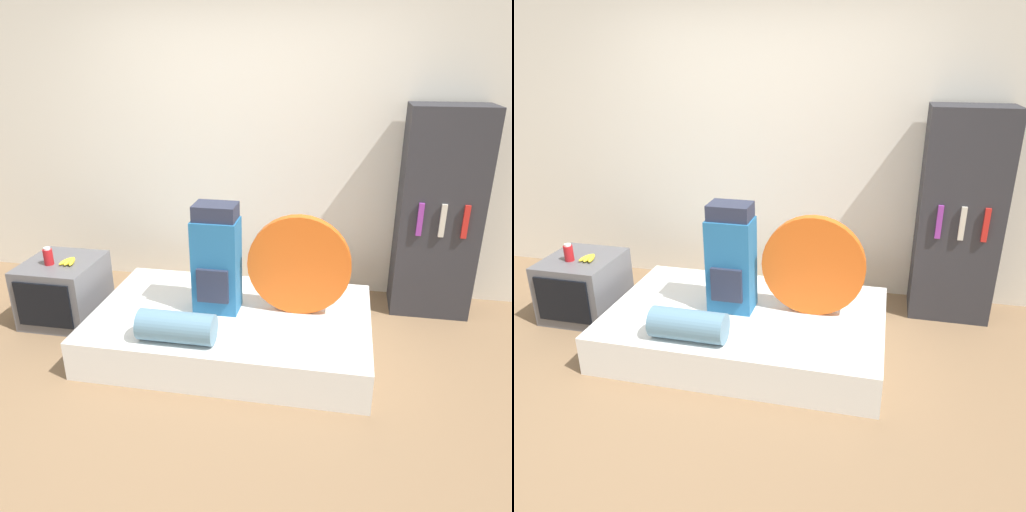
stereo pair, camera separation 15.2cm
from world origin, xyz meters
TOP-DOWN VIEW (x-y plane):
  - ground_plane at (0.00, 0.00)m, footprint 16.00×16.00m
  - wall_back at (0.00, 1.70)m, footprint 8.00×0.05m
  - bed at (0.12, 0.55)m, footprint 1.99×1.24m
  - backpack at (0.01, 0.58)m, footprint 0.32×0.26m
  - tent_bag at (0.59, 0.64)m, footprint 0.73×0.08m
  - sleeping_roll at (-0.14, 0.10)m, footprint 0.50×0.21m
  - television at (-1.31, 0.72)m, footprint 0.56×0.60m
  - canister at (-1.36, 0.66)m, footprint 0.07×0.07m
  - banana_bunch at (-1.21, 0.70)m, footprint 0.13×0.16m
  - bookshelf at (1.62, 1.43)m, footprint 0.62×0.42m

SIDE VIEW (x-z plane):
  - ground_plane at x=0.00m, z-range 0.00..0.00m
  - bed at x=0.12m, z-range 0.00..0.28m
  - television at x=-1.31m, z-range 0.00..0.50m
  - sleeping_roll at x=-0.14m, z-range 0.28..0.49m
  - banana_bunch at x=-1.21m, z-range 0.50..0.54m
  - canister at x=-1.36m, z-range 0.49..0.63m
  - tent_bag at x=0.59m, z-range 0.28..1.01m
  - backpack at x=0.01m, z-range 0.27..1.06m
  - bookshelf at x=1.62m, z-range 0.00..1.68m
  - wall_back at x=0.00m, z-range 0.00..2.60m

